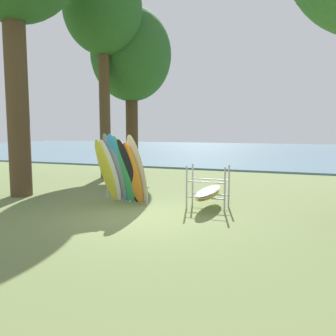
# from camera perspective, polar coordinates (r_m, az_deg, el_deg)

# --- Properties ---
(ground_plane) EXTENTS (80.00, 80.00, 0.00)m
(ground_plane) POSITION_cam_1_polar(r_m,az_deg,el_deg) (9.38, -5.25, -7.70)
(ground_plane) COLOR olive
(lake_water) EXTENTS (80.00, 36.00, 0.10)m
(lake_water) POSITION_cam_1_polar(r_m,az_deg,el_deg) (37.02, 14.41, 2.74)
(lake_water) COLOR slate
(lake_water) RESTS_ON ground
(tree_mid_behind) EXTENTS (4.10, 4.10, 8.42)m
(tree_mid_behind) POSITION_cam_1_polar(r_m,az_deg,el_deg) (18.75, -6.06, 17.75)
(tree_mid_behind) COLOR #42301E
(tree_mid_behind) RESTS_ON ground
(tree_far_left_back) EXTENTS (3.56, 3.56, 9.72)m
(tree_far_left_back) POSITION_cam_1_polar(r_m,az_deg,el_deg) (17.38, -10.62, 23.90)
(tree_far_left_back) COLOR #4C3823
(tree_far_left_back) RESTS_ON ground
(leaning_board_pile) EXTENTS (1.86, 1.05, 2.17)m
(leaning_board_pile) POSITION_cam_1_polar(r_m,az_deg,el_deg) (10.63, -7.65, -0.46)
(leaning_board_pile) COLOR yellow
(leaning_board_pile) RESTS_ON ground
(board_storage_rack) EXTENTS (1.15, 2.12, 1.25)m
(board_storage_rack) POSITION_cam_1_polar(r_m,az_deg,el_deg) (10.14, 6.57, -3.93)
(board_storage_rack) COLOR #9EA0A5
(board_storage_rack) RESTS_ON ground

